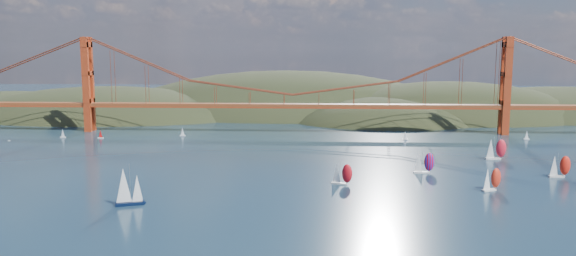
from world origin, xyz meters
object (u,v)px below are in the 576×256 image
at_px(racer_1, 491,179).
at_px(racer_rwb, 424,162).
at_px(sloop_navy, 128,187).
at_px(racer_4, 559,166).
at_px(racer_0, 342,173).
at_px(racer_3, 496,149).

height_order(racer_1, racer_rwb, racer_rwb).
bearing_deg(sloop_navy, racer_1, -8.82).
xyz_separation_m(racer_4, racer_rwb, (-50.17, 4.19, -0.04)).
relative_size(racer_4, racer_rwb, 1.01).
height_order(sloop_navy, racer_0, sloop_navy).
relative_size(sloop_navy, racer_1, 1.50).
distance_m(racer_3, racer_rwb, 46.87).
height_order(racer_0, racer_4, racer_4).
relative_size(sloop_navy, racer_0, 1.52).
distance_m(sloop_navy, racer_4, 157.72).
xyz_separation_m(racer_1, racer_3, (18.47, 55.31, 0.66)).
xyz_separation_m(racer_1, racer_4, (31.97, 21.93, 0.26)).
distance_m(racer_0, racer_rwb, 38.50).
height_order(racer_3, racer_rwb, racer_3).
bearing_deg(racer_3, racer_4, -72.40).
height_order(racer_1, racer_4, racer_4).
bearing_deg(racer_rwb, sloop_navy, -156.70).
bearing_deg(racer_4, racer_rwb, 169.80).
height_order(sloop_navy, racer_3, sloop_navy).
xyz_separation_m(sloop_navy, racer_4, (150.76, 46.32, -1.41)).
bearing_deg(racer_1, sloop_navy, 163.30).
bearing_deg(sloop_navy, racer_rwb, 6.25).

